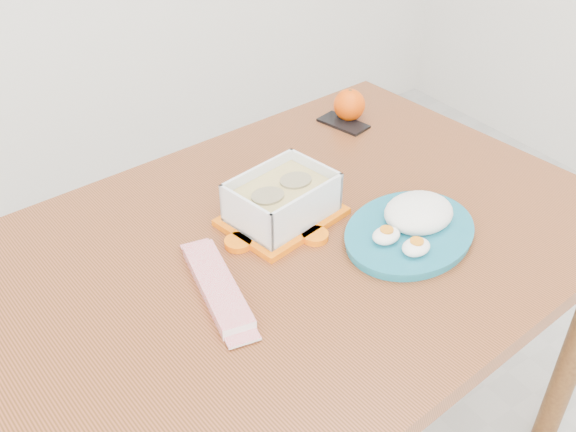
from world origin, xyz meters
TOP-DOWN VIEW (x-y plane):
  - dining_table at (-0.15, 0.21)m, footprint 1.39×1.00m
  - food_container at (-0.12, 0.27)m, footprint 0.26×0.21m
  - orange_fruit at (0.27, 0.55)m, footprint 0.08×0.08m
  - rice_plate at (0.07, 0.09)m, footprint 0.36×0.36m
  - candy_bar at (-0.33, 0.16)m, footprint 0.10×0.24m
  - smartphone at (0.24, 0.53)m, footprint 0.09×0.14m

SIDE VIEW (x-z plane):
  - dining_table at x=-0.15m, z-range 0.29..1.04m
  - smartphone at x=0.24m, z-range 0.75..0.76m
  - candy_bar at x=-0.33m, z-range 0.75..0.77m
  - rice_plate at x=0.07m, z-range 0.74..0.82m
  - orange_fruit at x=0.27m, z-range 0.75..0.83m
  - food_container at x=-0.12m, z-range 0.75..0.85m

